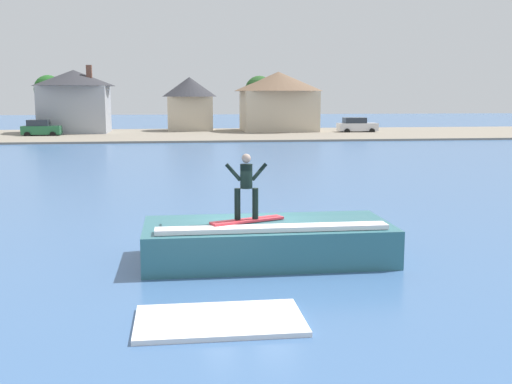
{
  "coord_description": "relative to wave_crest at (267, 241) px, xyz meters",
  "views": [
    {
      "loc": [
        -1.96,
        -16.55,
        4.44
      ],
      "look_at": [
        0.45,
        2.14,
        1.5
      ],
      "focal_mm": 43.68,
      "sensor_mm": 36.0,
      "label": 1
    }
  ],
  "objects": [
    {
      "name": "car_near_shore",
      "position": [
        -16.62,
        52.42,
        0.4
      ],
      "size": [
        3.98,
        2.05,
        1.86
      ],
      "color": "#23663D",
      "rests_on": "ground_plane"
    },
    {
      "name": "car_far_shore",
      "position": [
        18.59,
        54.65,
        0.41
      ],
      "size": [
        4.56,
        2.22,
        1.86
      ],
      "color": "silver",
      "rests_on": "ground_plane"
    },
    {
      "name": "wave_crest",
      "position": [
        0.0,
        0.0,
        0.0
      ],
      "size": [
        6.62,
        2.99,
        1.14
      ],
      "color": "#306871",
      "rests_on": "ground_plane"
    },
    {
      "name": "shoreline_bank",
      "position": [
        -0.45,
        53.45,
        -0.44
      ],
      "size": [
        120.0,
        21.61,
        0.19
      ],
      "color": "gray",
      "rests_on": "ground_plane"
    },
    {
      "name": "whitewater_patch",
      "position": [
        -1.62,
        -4.56,
        -0.49
      ],
      "size": [
        3.31,
        1.94,
        0.1
      ],
      "color": "white",
      "rests_on": "ground_plane"
    },
    {
      "name": "house_with_chimney",
      "position": [
        -13.76,
        57.38,
        3.56
      ],
      "size": [
        9.23,
        9.23,
        7.78
      ],
      "color": "#9EA3AD",
      "rests_on": "ground_plane"
    },
    {
      "name": "surfer",
      "position": [
        -0.6,
        -0.29,
        1.63
      ],
      "size": [
        1.11,
        0.32,
        1.73
      ],
      "color": "black",
      "rests_on": "surfboard"
    },
    {
      "name": "tree_short_bushy",
      "position": [
        -16.95,
        59.19,
        4.48
      ],
      "size": [
        3.26,
        3.26,
        6.75
      ],
      "color": "brown",
      "rests_on": "ground_plane"
    },
    {
      "name": "ground_plane",
      "position": [
        -0.45,
        0.28,
        -0.54
      ],
      "size": [
        260.0,
        260.0,
        0.0
      ],
      "primitive_type": "plane",
      "color": "#3F6599"
    },
    {
      "name": "house_gabled_white",
      "position": [
        9.89,
        58.17,
        3.54
      ],
      "size": [
        10.68,
        10.68,
        7.21
      ],
      "color": "beige",
      "rests_on": "ground_plane"
    },
    {
      "name": "surfboard",
      "position": [
        -0.58,
        -0.3,
        0.64
      ],
      "size": [
        2.04,
        1.13,
        0.06
      ],
      "color": "#D8333F",
      "rests_on": "wave_crest"
    },
    {
      "name": "house_small_cottage",
      "position": [
        -0.66,
        60.23,
        3.2
      ],
      "size": [
        6.59,
        6.59,
        6.61
      ],
      "color": "beige",
      "rests_on": "ground_plane"
    },
    {
      "name": "tree_tall_bare",
      "position": [
        7.69,
        58.97,
        4.41
      ],
      "size": [
        3.5,
        3.5,
        6.75
      ],
      "color": "brown",
      "rests_on": "ground_plane"
    }
  ]
}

